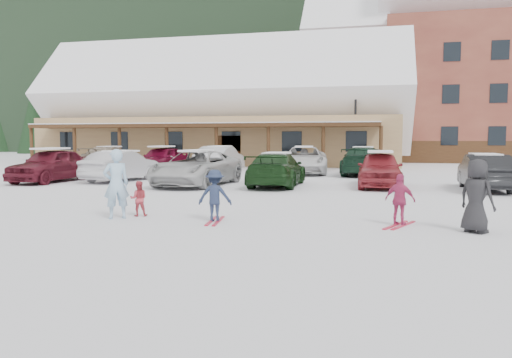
% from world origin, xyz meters
% --- Properties ---
extents(ground, '(160.00, 160.00, 0.00)m').
position_xyz_m(ground, '(0.00, 0.00, 0.00)').
color(ground, white).
rests_on(ground, ground).
extents(forested_hillside, '(300.00, 70.00, 38.00)m').
position_xyz_m(forested_hillside, '(0.00, 85.00, 19.00)').
color(forested_hillside, black).
rests_on(forested_hillside, ground).
extents(day_lodge, '(29.12, 12.50, 10.38)m').
position_xyz_m(day_lodge, '(-9.00, 27.96, 3.94)').
color(day_lodge, tan).
rests_on(day_lodge, ground).
extents(alpine_hotel, '(31.48, 14.01, 21.48)m').
position_xyz_m(alpine_hotel, '(14.27, 38.00, 8.63)').
color(alpine_hotel, brown).
rests_on(alpine_hotel, ground).
extents(lamp_post, '(0.50, 0.25, 6.18)m').
position_xyz_m(lamp_post, '(1.88, 24.05, 3.49)').
color(lamp_post, black).
rests_on(lamp_post, ground).
extents(conifer_0, '(4.40, 4.40, 10.20)m').
position_xyz_m(conifer_0, '(-26.00, 30.00, 5.69)').
color(conifer_0, black).
rests_on(conifer_0, ground).
extents(conifer_2, '(5.28, 5.28, 12.24)m').
position_xyz_m(conifer_2, '(-30.00, 42.00, 6.83)').
color(conifer_2, black).
rests_on(conifer_2, ground).
extents(conifer_3, '(3.96, 3.96, 9.18)m').
position_xyz_m(conifer_3, '(6.00, 44.00, 5.12)').
color(conifer_3, black).
rests_on(conifer_3, ground).
extents(adult_skier, '(0.77, 0.74, 1.78)m').
position_xyz_m(adult_skier, '(-3.11, 0.01, 0.89)').
color(adult_skier, '#A2C9E6').
rests_on(adult_skier, ground).
extents(toddler_red, '(0.55, 0.50, 0.93)m').
position_xyz_m(toddler_red, '(-2.75, 0.51, 0.46)').
color(toddler_red, '#C23C47').
rests_on(toddler_red, ground).
extents(child_navy, '(0.88, 0.58, 1.28)m').
position_xyz_m(child_navy, '(-0.54, 0.19, 0.64)').
color(child_navy, '#202B46').
rests_on(child_navy, ground).
extents(skis_child_navy, '(0.39, 1.41, 0.03)m').
position_xyz_m(skis_child_navy, '(-0.54, 0.19, 0.01)').
color(skis_child_navy, '#BA1A34').
rests_on(skis_child_navy, ground).
extents(child_magenta, '(0.78, 0.56, 1.22)m').
position_xyz_m(child_magenta, '(3.85, 0.60, 0.61)').
color(child_magenta, '#BB3265').
rests_on(child_magenta, ground).
extents(skis_child_magenta, '(0.74, 1.36, 0.03)m').
position_xyz_m(skis_child_magenta, '(3.85, 0.60, 0.01)').
color(skis_child_magenta, '#BA1A34').
rests_on(skis_child_magenta, ground).
extents(bystander_dark, '(0.92, 0.91, 1.60)m').
position_xyz_m(bystander_dark, '(5.42, 0.11, 0.80)').
color(bystander_dark, black).
rests_on(bystander_dark, ground).
extents(parked_car_0, '(2.02, 4.66, 1.57)m').
position_xyz_m(parked_car_0, '(-11.40, 8.90, 0.78)').
color(parked_car_0, maroon).
rests_on(parked_car_0, ground).
extents(parked_car_1, '(2.14, 4.53, 1.43)m').
position_xyz_m(parked_car_1, '(-8.44, 10.05, 0.72)').
color(parked_car_1, '#B5B4B9').
rests_on(parked_car_1, ground).
extents(parked_car_2, '(2.92, 5.61, 1.51)m').
position_xyz_m(parked_car_2, '(-4.24, 8.90, 0.75)').
color(parked_car_2, '#BABABA').
rests_on(parked_car_2, ground).
extents(parked_car_3, '(2.04, 4.90, 1.41)m').
position_xyz_m(parked_car_3, '(-0.78, 9.31, 0.71)').
color(parked_car_3, '#163415').
rests_on(parked_car_3, ground).
extents(parked_car_4, '(1.83, 4.41, 1.50)m').
position_xyz_m(parked_car_4, '(3.46, 9.99, 0.75)').
color(parked_car_4, '#9E2B34').
rests_on(parked_car_4, ground).
extents(parked_car_5, '(1.58, 4.32, 1.41)m').
position_xyz_m(parked_car_5, '(7.45, 9.62, 0.71)').
color(parked_car_5, black).
rests_on(parked_car_5, ground).
extents(parked_car_7, '(2.53, 5.30, 1.49)m').
position_xyz_m(parked_car_7, '(-13.36, 17.59, 0.75)').
color(parked_car_7, gray).
rests_on(parked_car_7, ground).
extents(parked_car_8, '(2.19, 4.67, 1.55)m').
position_xyz_m(parked_car_8, '(-9.20, 16.36, 0.77)').
color(parked_car_8, maroon).
rests_on(parked_car_8, ground).
extents(parked_car_9, '(1.77, 4.77, 1.56)m').
position_xyz_m(parked_car_9, '(-5.62, 16.67, 0.78)').
color(parked_car_9, silver).
rests_on(parked_car_9, ground).
extents(parked_car_10, '(3.17, 5.85, 1.56)m').
position_xyz_m(parked_car_10, '(-0.70, 17.03, 0.78)').
color(parked_car_10, silver).
rests_on(parked_car_10, ground).
extents(parked_car_11, '(2.41, 5.43, 1.55)m').
position_xyz_m(parked_car_11, '(2.62, 16.56, 0.77)').
color(parked_car_11, '#153322').
rests_on(parked_car_11, ground).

